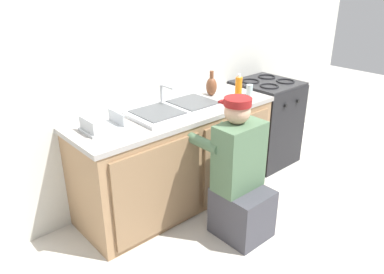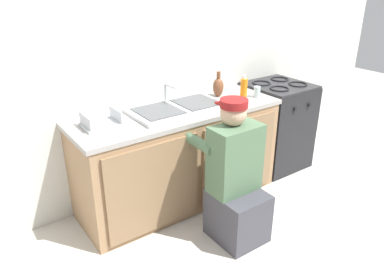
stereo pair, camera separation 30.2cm
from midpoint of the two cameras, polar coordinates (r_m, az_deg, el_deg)
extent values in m
plane|color=beige|center=(3.29, 3.71, -11.68)|extent=(12.00, 12.00, 0.00)
cube|color=silver|center=(3.28, -2.99, 12.18)|extent=(6.00, 0.10, 2.50)
cube|color=#997551|center=(3.28, 0.61, -3.34)|extent=(1.79, 0.60, 0.82)
cube|color=#866747|center=(2.85, -2.73, -7.96)|extent=(0.79, 0.02, 0.72)
cube|color=#866747|center=(3.32, 9.81, -3.35)|extent=(0.79, 0.02, 0.72)
cube|color=#9E9993|center=(3.11, 0.65, 3.73)|extent=(1.83, 0.62, 0.04)
cube|color=silver|center=(3.10, 0.65, 4.33)|extent=(0.80, 0.44, 0.03)
cube|color=#4C4F51|center=(2.99, -2.31, 3.97)|extent=(0.33, 0.35, 0.01)
cube|color=#4C4F51|center=(3.20, 3.42, 5.30)|extent=(0.33, 0.35, 0.01)
cylinder|color=#B7BABF|center=(3.22, -1.34, 6.51)|extent=(0.02, 0.02, 0.18)
cylinder|color=#B7BABF|center=(3.13, -0.53, 7.73)|extent=(0.02, 0.16, 0.02)
cube|color=black|center=(4.04, 14.70, 1.55)|extent=(0.59, 0.60, 0.86)
cube|color=#262628|center=(3.90, 15.37, 7.56)|extent=(0.58, 0.59, 0.02)
torus|color=black|center=(3.73, 15.47, 7.09)|extent=(0.19, 0.19, 0.02)
torus|color=black|center=(3.93, 17.99, 7.63)|extent=(0.19, 0.19, 0.02)
torus|color=black|center=(3.88, 12.76, 7.99)|extent=(0.19, 0.19, 0.02)
torus|color=black|center=(4.07, 15.33, 8.49)|extent=(0.19, 0.19, 0.02)
cylinder|color=black|center=(3.69, 17.77, 4.01)|extent=(0.04, 0.02, 0.04)
cylinder|color=black|center=(3.85, 19.67, 4.56)|extent=(0.04, 0.02, 0.04)
cube|color=#3F3F47|center=(2.97, 9.90, -11.73)|extent=(0.36, 0.40, 0.40)
cube|color=#4C6B4C|center=(2.77, 9.69, -3.38)|extent=(0.38, 0.22, 0.52)
sphere|color=tan|center=(2.66, 9.60, 3.58)|extent=(0.19, 0.19, 0.19)
cylinder|color=maroon|center=(2.63, 9.70, 5.04)|extent=(0.20, 0.20, 0.06)
cube|color=maroon|center=(2.70, 8.40, 5.15)|extent=(0.13, 0.09, 0.02)
cylinder|color=#4C6B4C|center=(2.75, 4.39, -1.12)|extent=(0.08, 0.30, 0.08)
cylinder|color=#4C6B4C|center=(2.97, 9.47, 0.50)|extent=(0.08, 0.30, 0.08)
ellipsoid|color=brown|center=(3.46, 6.53, 7.51)|extent=(0.10, 0.10, 0.17)
cylinder|color=brown|center=(3.43, 6.62, 9.35)|extent=(0.04, 0.04, 0.06)
cube|color=#B2B7BC|center=(2.82, -10.65, 1.79)|extent=(0.28, 0.22, 0.02)
cube|color=#B2B7BC|center=(2.76, -12.95, 2.20)|extent=(0.01, 0.21, 0.10)
cube|color=#B2B7BC|center=(2.85, -8.57, 3.25)|extent=(0.01, 0.21, 0.10)
cylinder|color=orange|center=(3.29, 10.51, 6.84)|extent=(0.06, 0.06, 0.22)
cylinder|color=white|center=(3.26, 10.68, 8.95)|extent=(0.03, 0.03, 0.03)
cylinder|color=#ADC6CC|center=(3.50, 12.34, 6.71)|extent=(0.06, 0.06, 0.10)
camera|label=1|loc=(0.15, -87.14, 1.26)|focal=35.00mm
camera|label=2|loc=(0.15, 92.86, -1.26)|focal=35.00mm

